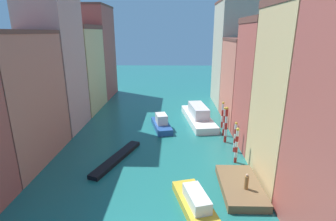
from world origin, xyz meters
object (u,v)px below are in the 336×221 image
(mooring_pole_2, at_px, (226,124))
(mooring_pole_3, at_px, (224,121))
(mooring_pole_4, at_px, (223,114))
(mooring_pole_1, at_px, (235,137))
(motorboat_0, at_px, (196,205))
(waterfront_dock, at_px, (240,186))
(vaporetto_white, at_px, (198,116))
(person_on_dock, at_px, (246,182))
(mooring_pole_0, at_px, (236,145))
(gondola_black, at_px, (117,158))
(motorboat_1, at_px, (161,124))

(mooring_pole_2, relative_size, mooring_pole_3, 1.17)
(mooring_pole_2, bearing_deg, mooring_pole_4, 84.19)
(mooring_pole_1, height_order, motorboat_0, mooring_pole_1)
(waterfront_dock, relative_size, vaporetto_white, 0.53)
(person_on_dock, bearing_deg, waterfront_dock, 104.70)
(mooring_pole_0, bearing_deg, vaporetto_white, 102.06)
(vaporetto_white, height_order, gondola_black, vaporetto_white)
(mooring_pole_3, distance_m, mooring_pole_4, 3.18)
(motorboat_1, bearing_deg, mooring_pole_4, 4.04)
(mooring_pole_4, distance_m, vaporetto_white, 4.58)
(gondola_black, bearing_deg, motorboat_1, 65.59)
(motorboat_1, bearing_deg, person_on_dock, -63.49)
(mooring_pole_4, xyz_separation_m, vaporetto_white, (-3.45, 2.80, -1.13))
(vaporetto_white, distance_m, motorboat_1, 6.85)
(mooring_pole_2, distance_m, vaporetto_white, 8.96)
(mooring_pole_4, bearing_deg, vaporetto_white, 140.91)
(person_on_dock, height_order, mooring_pole_2, mooring_pole_2)
(gondola_black, height_order, motorboat_1, motorboat_1)
(waterfront_dock, distance_m, vaporetto_white, 19.48)
(mooring_pole_0, xyz_separation_m, motorboat_0, (-5.11, -8.47, -1.52))
(mooring_pole_3, height_order, motorboat_1, mooring_pole_3)
(mooring_pole_4, height_order, gondola_black, mooring_pole_4)
(mooring_pole_2, height_order, motorboat_1, mooring_pole_2)
(mooring_pole_0, xyz_separation_m, motorboat_1, (-8.89, 10.51, -1.37))
(mooring_pole_4, bearing_deg, motorboat_1, -175.96)
(mooring_pole_3, bearing_deg, motorboat_0, -107.61)
(mooring_pole_2, distance_m, motorboat_1, 10.20)
(vaporetto_white, bearing_deg, mooring_pole_1, -72.91)
(mooring_pole_1, distance_m, mooring_pole_4, 8.45)
(mooring_pole_2, bearing_deg, person_on_dock, -91.96)
(mooring_pole_1, xyz_separation_m, mooring_pole_2, (-0.58, 2.91, 0.53))
(mooring_pole_4, height_order, vaporetto_white, mooring_pole_4)
(waterfront_dock, relative_size, gondola_black, 0.74)
(mooring_pole_4, distance_m, motorboat_1, 9.47)
(mooring_pole_0, relative_size, motorboat_0, 0.56)
(mooring_pole_1, bearing_deg, mooring_pole_0, -99.90)
(waterfront_dock, height_order, person_on_dock, person_on_dock)
(mooring_pole_1, relative_size, vaporetto_white, 0.31)
(waterfront_dock, xyz_separation_m, mooring_pole_2, (0.65, 10.99, 2.15))
(mooring_pole_4, bearing_deg, mooring_pole_3, -96.19)
(mooring_pole_0, xyz_separation_m, gondola_black, (-13.57, 0.20, -1.92))
(mooring_pole_2, bearing_deg, mooring_pole_3, 84.68)
(mooring_pole_1, distance_m, motorboat_0, 12.58)
(mooring_pole_3, distance_m, gondola_black, 15.87)
(mooring_pole_3, xyz_separation_m, motorboat_0, (-5.23, -16.48, -1.53))
(mooring_pole_1, bearing_deg, vaporetto_white, 107.09)
(motorboat_0, bearing_deg, mooring_pole_1, 63.46)
(mooring_pole_1, relative_size, motorboat_0, 0.52)
(vaporetto_white, xyz_separation_m, motorboat_0, (-2.13, -22.44, -0.36))
(person_on_dock, distance_m, vaporetto_white, 20.41)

